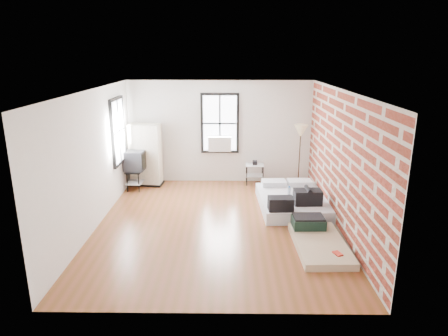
{
  "coord_description": "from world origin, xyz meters",
  "views": [
    {
      "loc": [
        0.25,
        -7.78,
        3.5
      ],
      "look_at": [
        0.15,
        0.3,
        1.16
      ],
      "focal_mm": 32.0,
      "sensor_mm": 36.0,
      "label": 1
    }
  ],
  "objects_px": {
    "wardrobe": "(146,155)",
    "side_table": "(255,169)",
    "mattress_bare": "(317,239)",
    "mattress_main": "(293,200)",
    "floor_lamp": "(301,134)",
    "tv_stand": "(135,161)"
  },
  "relations": [
    {
      "from": "mattress_bare",
      "to": "wardrobe",
      "type": "relative_size",
      "value": 1.04
    },
    {
      "from": "mattress_main",
      "to": "side_table",
      "type": "relative_size",
      "value": 3.23
    },
    {
      "from": "side_table",
      "to": "tv_stand",
      "type": "xyz_separation_m",
      "value": [
        -3.17,
        -0.39,
        0.3
      ]
    },
    {
      "from": "wardrobe",
      "to": "side_table",
      "type": "relative_size",
      "value": 2.54
    },
    {
      "from": "side_table",
      "to": "mattress_bare",
      "type": "bearing_deg",
      "value": -74.98
    },
    {
      "from": "side_table",
      "to": "mattress_main",
      "type": "bearing_deg",
      "value": -65.77
    },
    {
      "from": "mattress_main",
      "to": "side_table",
      "type": "bearing_deg",
      "value": 111.61
    },
    {
      "from": "tv_stand",
      "to": "mattress_bare",
      "type": "bearing_deg",
      "value": -33.9
    },
    {
      "from": "wardrobe",
      "to": "side_table",
      "type": "height_order",
      "value": "wardrobe"
    },
    {
      "from": "mattress_main",
      "to": "side_table",
      "type": "xyz_separation_m",
      "value": [
        -0.79,
        1.75,
        0.26
      ]
    },
    {
      "from": "mattress_main",
      "to": "mattress_bare",
      "type": "distance_m",
      "value": 1.86
    },
    {
      "from": "side_table",
      "to": "tv_stand",
      "type": "height_order",
      "value": "tv_stand"
    },
    {
      "from": "mattress_bare",
      "to": "wardrobe",
      "type": "height_order",
      "value": "wardrobe"
    },
    {
      "from": "mattress_main",
      "to": "wardrobe",
      "type": "height_order",
      "value": "wardrobe"
    },
    {
      "from": "mattress_main",
      "to": "floor_lamp",
      "type": "xyz_separation_m",
      "value": [
        0.4,
        1.67,
        1.25
      ]
    },
    {
      "from": "mattress_bare",
      "to": "side_table",
      "type": "bearing_deg",
      "value": 103.45
    },
    {
      "from": "mattress_bare",
      "to": "tv_stand",
      "type": "xyz_separation_m",
      "value": [
        -4.14,
        3.21,
        0.63
      ]
    },
    {
      "from": "wardrobe",
      "to": "side_table",
      "type": "distance_m",
      "value": 2.98
    },
    {
      "from": "mattress_main",
      "to": "side_table",
      "type": "distance_m",
      "value": 1.94
    },
    {
      "from": "mattress_bare",
      "to": "floor_lamp",
      "type": "height_order",
      "value": "floor_lamp"
    },
    {
      "from": "wardrobe",
      "to": "side_table",
      "type": "xyz_separation_m",
      "value": [
        2.96,
        0.07,
        -0.39
      ]
    },
    {
      "from": "mattress_main",
      "to": "mattress_bare",
      "type": "xyz_separation_m",
      "value": [
        0.18,
        -1.85,
        -0.07
      ]
    }
  ]
}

